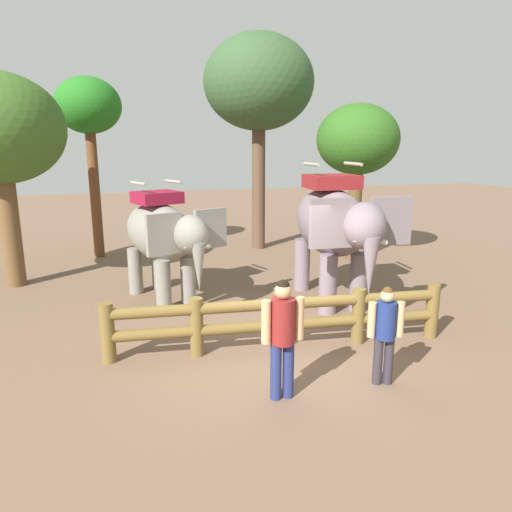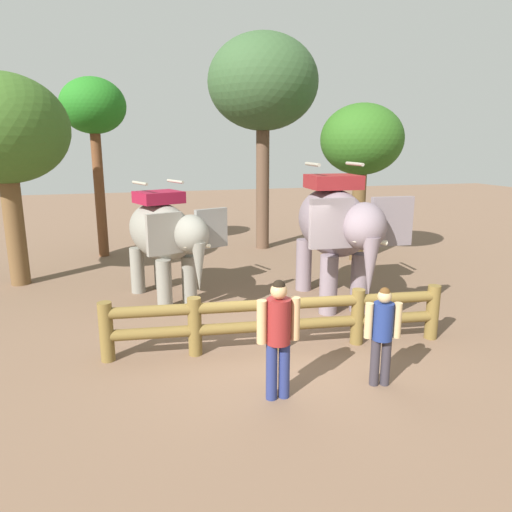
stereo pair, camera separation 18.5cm
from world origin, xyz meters
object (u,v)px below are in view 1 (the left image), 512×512
(log_fence, at_px, (280,317))
(elephant_center, at_px, (334,226))
(tourist_woman_in_black, at_px, (283,331))
(tree_far_right, at_px, (259,85))
(tree_far_left, at_px, (89,111))
(tree_back_center, at_px, (358,142))
(elephant_near_left, at_px, (163,235))
(tourist_man_in_blue, at_px, (385,329))

(log_fence, xyz_separation_m, elephant_center, (2.04, 2.07, 1.21))
(tourist_woman_in_black, bearing_deg, tree_far_right, 74.51)
(tree_far_left, bearing_deg, tree_far_right, -2.71)
(elephant_center, xyz_separation_m, tree_back_center, (2.53, 3.68, 1.87))
(elephant_near_left, distance_m, tree_far_right, 7.44)
(log_fence, xyz_separation_m, tourist_woman_in_black, (-0.55, -1.62, 0.44))
(tourist_woman_in_black, relative_size, tree_far_left, 0.32)
(log_fence, bearing_deg, tourist_woman_in_black, -108.82)
(tourist_man_in_blue, distance_m, tree_far_right, 11.06)
(tree_back_center, bearing_deg, elephant_near_left, -158.87)
(elephant_near_left, relative_size, elephant_center, 0.89)
(elephant_center, distance_m, tree_far_right, 7.26)
(elephant_center, bearing_deg, tree_far_left, 129.15)
(tourist_woman_in_black, relative_size, tourist_man_in_blue, 1.15)
(tourist_woman_in_black, distance_m, tree_back_center, 9.36)
(elephant_near_left, bearing_deg, tree_back_center, 21.13)
(log_fence, height_order, tree_far_left, tree_far_left)
(elephant_near_left, height_order, tree_far_left, tree_far_left)
(elephant_center, relative_size, tourist_man_in_blue, 2.40)
(elephant_center, distance_m, tree_far_left, 8.82)
(tourist_woman_in_black, height_order, tourist_man_in_blue, tourist_woman_in_black)
(elephant_near_left, xyz_separation_m, elephant_center, (3.71, -1.27, 0.24))
(elephant_near_left, xyz_separation_m, tourist_man_in_blue, (2.75, -5.02, -0.67))
(elephant_center, distance_m, tree_back_center, 4.84)
(tourist_woman_in_black, bearing_deg, elephant_near_left, 102.71)
(tourist_woman_in_black, relative_size, tree_back_center, 0.37)
(log_fence, distance_m, elephant_center, 3.15)
(tree_far_left, bearing_deg, tourist_woman_in_black, -75.22)
(tourist_man_in_blue, distance_m, tree_back_center, 8.67)
(log_fence, height_order, tourist_woman_in_black, tourist_woman_in_black)
(tourist_woman_in_black, bearing_deg, elephant_center, 54.86)
(tourist_man_in_blue, bearing_deg, tree_back_center, 64.84)
(log_fence, height_order, elephant_near_left, elephant_near_left)
(tourist_woman_in_black, bearing_deg, tourist_man_in_blue, -2.21)
(log_fence, relative_size, tree_back_center, 1.28)
(elephant_near_left, height_order, tourist_man_in_blue, elephant_near_left)
(log_fence, relative_size, elephant_center, 1.64)
(tree_far_left, bearing_deg, elephant_center, -50.85)
(tree_far_right, bearing_deg, log_fence, -104.83)
(elephant_center, xyz_separation_m, tourist_man_in_blue, (-0.96, -3.75, -0.91))
(tree_back_center, relative_size, tree_far_right, 0.67)
(elephant_center, height_order, tourist_man_in_blue, elephant_center)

